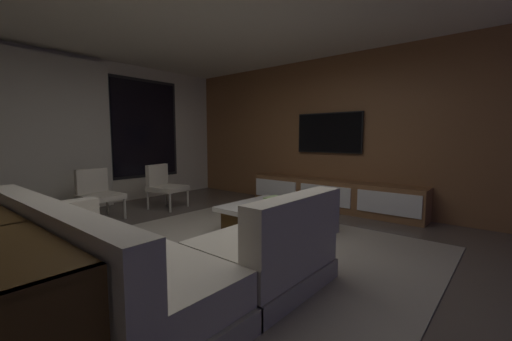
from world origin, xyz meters
name	(u,v)px	position (x,y,z in m)	size (l,w,h in m)	color
floor	(220,256)	(0.00, 0.00, 0.00)	(9.20, 9.20, 0.00)	#564C44
back_wall_with_window	(74,133)	(-0.06, 3.62, 1.34)	(6.60, 0.30, 2.70)	beige
media_wall	(345,133)	(3.06, 0.00, 1.35)	(0.12, 7.80, 2.70)	brown
area_rug	(248,248)	(0.35, -0.10, 0.01)	(3.20, 3.80, 0.01)	gray
sectional_couch	(146,261)	(-0.97, -0.19, 0.29)	(1.98, 2.50, 0.82)	#B1A997
coffee_table	(274,218)	(1.06, 0.06, 0.19)	(1.16, 1.16, 0.36)	#472F12
book_stack_on_coffee_table	(274,201)	(1.12, 0.10, 0.41)	(0.29, 0.21, 0.10)	#B5CF49
accent_chair_near_window	(164,184)	(0.98, 2.47, 0.43)	(0.66, 0.68, 0.78)	#B2ADA0
accent_chair_by_curtain	(97,191)	(-0.15, 2.57, 0.43)	(0.59, 0.61, 0.78)	#B2ADA0
media_console	(333,196)	(2.77, 0.05, 0.25)	(0.46, 3.10, 0.52)	brown
mounted_tv	(329,133)	(2.95, 0.25, 1.35)	(0.05, 1.24, 0.72)	black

